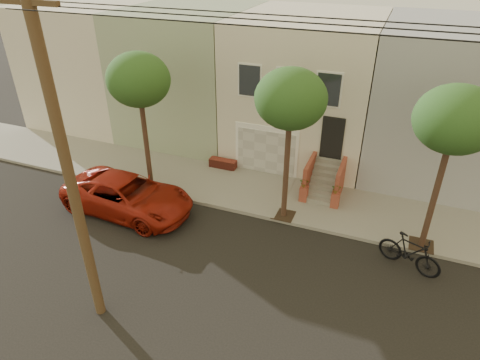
% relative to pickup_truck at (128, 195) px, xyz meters
% --- Properties ---
extents(ground, '(90.00, 90.00, 0.00)m').
position_rel_pickup_truck_xyz_m(ground, '(5.42, -1.97, -0.80)').
color(ground, black).
rests_on(ground, ground).
extents(sidewalk, '(40.00, 3.70, 0.15)m').
position_rel_pickup_truck_xyz_m(sidewalk, '(5.42, 3.38, -0.73)').
color(sidewalk, gray).
rests_on(sidewalk, ground).
extents(house_row, '(33.10, 11.70, 7.00)m').
position_rel_pickup_truck_xyz_m(house_row, '(5.42, 9.22, 2.84)').
color(house_row, '#BAB49F').
rests_on(house_row, sidewalk).
extents(tree_left, '(2.70, 2.57, 6.30)m').
position_rel_pickup_truck_xyz_m(tree_left, '(-0.08, 1.93, 4.45)').
color(tree_left, '#2D2116').
rests_on(tree_left, sidewalk).
extents(tree_mid, '(2.70, 2.57, 6.30)m').
position_rel_pickup_truck_xyz_m(tree_mid, '(6.42, 1.93, 4.45)').
color(tree_mid, '#2D2116').
rests_on(tree_mid, sidewalk).
extents(tree_right, '(2.70, 2.57, 6.30)m').
position_rel_pickup_truck_xyz_m(tree_right, '(11.92, 1.93, 4.45)').
color(tree_right, '#2D2116').
rests_on(tree_right, sidewalk).
extents(pickup_truck, '(5.93, 3.01, 1.61)m').
position_rel_pickup_truck_xyz_m(pickup_truck, '(0.00, 0.00, 0.00)').
color(pickup_truck, maroon).
rests_on(pickup_truck, ground).
extents(motorcycle, '(2.36, 1.45, 1.37)m').
position_rel_pickup_truck_xyz_m(motorcycle, '(11.45, 0.57, -0.12)').
color(motorcycle, black).
rests_on(motorcycle, ground).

